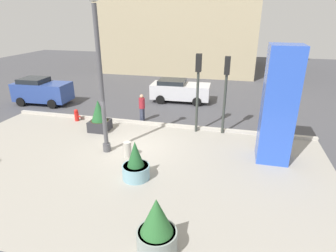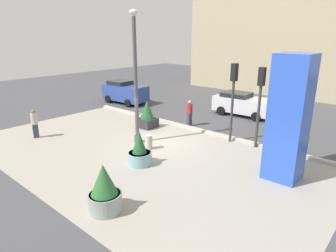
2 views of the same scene
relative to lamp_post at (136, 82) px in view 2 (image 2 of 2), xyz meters
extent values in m
plane|color=#47474C|center=(1.09, 4.67, -3.33)|extent=(60.00, 60.00, 0.00)
cube|color=#9E998E|center=(1.09, -1.33, -3.33)|extent=(18.00, 10.00, 0.02)
cube|color=#B7B2A8|center=(1.09, 3.79, -3.25)|extent=(18.00, 0.24, 0.16)
cylinder|color=#4C4C51|center=(0.00, 0.00, -3.13)|extent=(0.36, 0.36, 0.40)
cylinder|color=#4C4C51|center=(0.00, 0.00, -0.08)|extent=(0.20, 0.20, 6.51)
ellipsoid|color=silver|center=(0.00, 0.00, 3.36)|extent=(0.44, 0.44, 0.28)
cube|color=blue|center=(7.53, 1.09, -0.82)|extent=(1.33, 1.33, 5.02)
cube|color=#2D2D33|center=(-1.50, 2.27, -3.04)|extent=(1.05, 1.05, 0.59)
cylinder|color=#382819|center=(-1.50, 2.27, -2.76)|extent=(1.00, 1.00, 0.04)
cone|color=#235B2D|center=(-1.50, 2.27, -2.15)|extent=(0.87, 0.87, 1.19)
cylinder|color=gray|center=(4.00, -5.23, -3.01)|extent=(1.12, 1.12, 0.65)
cylinder|color=#382819|center=(4.00, -5.23, -2.70)|extent=(1.03, 1.03, 0.04)
cone|color=#2D6B33|center=(4.00, -5.23, -2.15)|extent=(0.90, 0.90, 1.05)
cylinder|color=#7AA8B7|center=(2.18, -1.91, -3.04)|extent=(1.08, 1.08, 0.58)
cylinder|color=#382819|center=(2.18, -1.91, -2.77)|extent=(1.00, 1.00, 0.04)
cone|color=#235B2D|center=(2.18, -1.91, -2.24)|extent=(0.67, 0.67, 1.03)
cylinder|color=red|center=(-3.58, 3.32, -3.06)|extent=(0.26, 0.26, 0.55)
sphere|color=red|center=(-3.58, 3.32, -2.70)|extent=(0.24, 0.24, 0.24)
cylinder|color=red|center=(-3.41, 3.32, -3.03)|extent=(0.12, 0.10, 0.10)
cylinder|color=#B2ADA3|center=(1.18, -0.31, -2.96)|extent=(0.36, 0.36, 0.75)
cylinder|color=#333833|center=(3.76, 3.44, -1.66)|extent=(0.14, 0.14, 3.35)
cube|color=black|center=(3.76, 3.44, 0.47)|extent=(0.28, 0.32, 0.90)
sphere|color=green|center=(3.76, 3.61, 0.47)|extent=(0.18, 0.18, 0.18)
cylinder|color=#333833|center=(5.20, 3.56, -1.71)|extent=(0.14, 0.14, 3.25)
cube|color=black|center=(5.20, 3.56, 0.37)|extent=(0.28, 0.32, 0.90)
sphere|color=yellow|center=(5.20, 3.73, 0.64)|extent=(0.18, 0.18, 0.18)
cube|color=#2D4793|center=(-7.80, 5.94, -2.42)|extent=(4.01, 1.97, 1.28)
cube|color=#1E2328|center=(-8.39, 5.92, -1.62)|extent=(1.84, 1.66, 0.32)
cylinder|color=black|center=(-6.62, 6.90, -3.01)|extent=(0.65, 0.25, 0.64)
cylinder|color=black|center=(-6.54, 5.10, -3.01)|extent=(0.65, 0.25, 0.64)
cylinder|color=black|center=(-9.06, 6.79, -3.01)|extent=(0.65, 0.25, 0.64)
cylinder|color=black|center=(-8.98, 4.99, -3.01)|extent=(0.65, 0.25, 0.64)
cube|color=silver|center=(1.74, 8.91, -2.54)|extent=(4.36, 2.02, 1.04)
cube|color=#1E2328|center=(1.10, 8.89, -1.86)|extent=(1.99, 1.70, 0.31)
cylinder|color=black|center=(3.03, 9.89, -3.01)|extent=(0.65, 0.25, 0.64)
cylinder|color=black|center=(3.10, 8.05, -3.01)|extent=(0.65, 0.25, 0.64)
cylinder|color=black|center=(0.37, 9.78, -3.01)|extent=(0.65, 0.25, 0.64)
cylinder|color=black|center=(0.45, 7.94, -3.01)|extent=(0.65, 0.25, 0.64)
cube|color=#33384C|center=(0.32, 4.27, -2.92)|extent=(0.23, 0.30, 0.83)
cylinder|color=maroon|center=(0.32, 4.27, -2.19)|extent=(0.40, 0.40, 0.62)
sphere|color=tan|center=(0.32, 4.27, -1.76)|extent=(0.23, 0.23, 0.23)
cube|color=#33384C|center=(-4.90, -3.31, -2.92)|extent=(0.32, 0.34, 0.82)
cylinder|color=#B2AD9E|center=(-4.90, -3.31, -2.20)|extent=(0.50, 0.50, 0.61)
sphere|color=#8C664C|center=(-4.90, -3.31, -1.79)|extent=(0.22, 0.22, 0.22)
camera|label=1|loc=(5.74, -10.94, 2.78)|focal=29.94mm
camera|label=2|loc=(11.22, -10.33, 2.36)|focal=31.45mm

